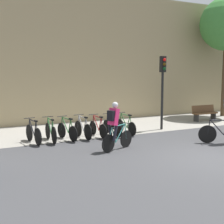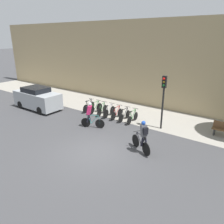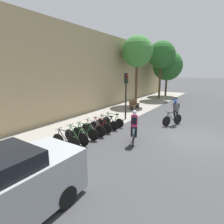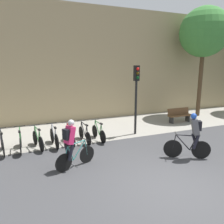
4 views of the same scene
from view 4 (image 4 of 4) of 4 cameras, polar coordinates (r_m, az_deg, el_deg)
ground at (r=7.05m, az=15.38°, el=-18.58°), size 200.00×200.00×0.00m
kerb_strip at (r=12.60m, az=-3.68°, el=-4.25°), size 44.00×4.50×0.01m
building_facade at (r=14.53m, az=-7.20°, el=12.24°), size 44.00×0.60×7.21m
cyclist_pink at (r=7.67m, az=-10.57°, el=-7.95°), size 1.53×0.72×1.76m
cyclist_grey at (r=8.90m, az=20.28°, el=-5.67°), size 1.57×0.90×1.80m
parked_bike_0 at (r=10.09m, az=-26.75°, el=-7.40°), size 0.46×1.63×0.98m
parked_bike_1 at (r=10.05m, az=-22.79°, el=-7.10°), size 0.46×1.68×0.98m
parked_bike_2 at (r=10.06m, az=-18.79°, el=-6.84°), size 0.49×1.58×0.96m
parked_bike_3 at (r=10.11m, az=-14.85°, el=-6.43°), size 0.46×1.64×0.98m
parked_bike_4 at (r=10.22m, az=-10.96°, el=-6.15°), size 0.46×1.58×0.95m
parked_bike_5 at (r=10.37m, az=-7.17°, el=-5.76°), size 0.46×1.65×0.94m
parked_bike_6 at (r=10.56m, az=-3.52°, el=-5.36°), size 0.46×1.62×0.94m
traffic_light_pole at (r=11.14m, az=6.37°, el=6.42°), size 0.26×0.30×3.54m
bench at (r=14.47m, az=17.18°, el=-0.73°), size 1.60×0.44×0.89m
street_tree_0 at (r=16.67m, az=22.96°, el=18.56°), size 3.28×3.28×7.36m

